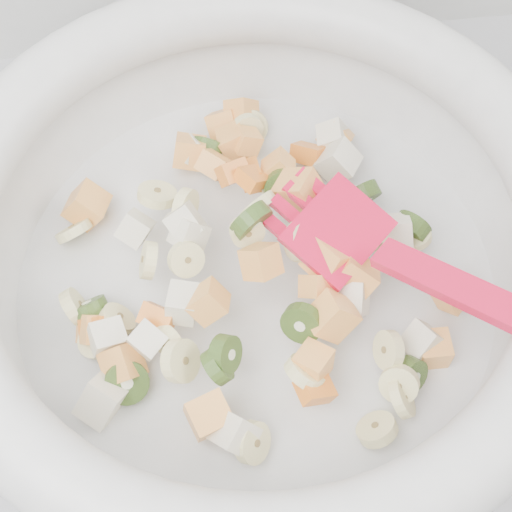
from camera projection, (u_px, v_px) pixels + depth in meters
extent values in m
cube|color=#A1A0A6|center=(288.00, 490.00, 0.93)|extent=(2.00, 0.60, 0.90)
cylinder|color=silver|center=(256.00, 285.00, 0.54)|extent=(0.34, 0.34, 0.02)
torus|color=silver|center=(256.00, 223.00, 0.48)|extent=(0.42, 0.42, 0.05)
cylinder|color=#FFF4AA|center=(167.00, 341.00, 0.49)|extent=(0.03, 0.03, 0.03)
cylinder|color=#FFF4AA|center=(117.00, 320.00, 0.50)|extent=(0.03, 0.03, 0.02)
cylinder|color=#FFF4AA|center=(253.00, 181.00, 0.54)|extent=(0.02, 0.03, 0.03)
cylinder|color=#FFF4AA|center=(250.00, 128.00, 0.59)|extent=(0.03, 0.03, 0.03)
cylinder|color=#FFF4AA|center=(253.00, 443.00, 0.46)|extent=(0.03, 0.03, 0.03)
cylinder|color=#FFF4AA|center=(76.00, 307.00, 0.51)|extent=(0.02, 0.04, 0.03)
cylinder|color=#FFF4AA|center=(354.00, 239.00, 0.51)|extent=(0.04, 0.01, 0.04)
cylinder|color=#FFF4AA|center=(247.00, 129.00, 0.58)|extent=(0.03, 0.02, 0.03)
cylinder|color=#FFF4AA|center=(157.00, 195.00, 0.54)|extent=(0.03, 0.03, 0.02)
cylinder|color=#FFF4AA|center=(181.00, 361.00, 0.47)|extent=(0.03, 0.04, 0.03)
cylinder|color=#FFF4AA|center=(259.00, 207.00, 0.51)|extent=(0.03, 0.03, 0.03)
cylinder|color=#FFF4AA|center=(305.00, 372.00, 0.47)|extent=(0.03, 0.04, 0.03)
cylinder|color=#FFF4AA|center=(303.00, 241.00, 0.50)|extent=(0.03, 0.03, 0.04)
cylinder|color=#FFF4AA|center=(148.00, 260.00, 0.50)|extent=(0.02, 0.03, 0.03)
cylinder|color=#FFF4AA|center=(186.00, 259.00, 0.50)|extent=(0.03, 0.02, 0.03)
cylinder|color=#FFF4AA|center=(371.00, 238.00, 0.52)|extent=(0.03, 0.02, 0.03)
cylinder|color=#FFF4AA|center=(74.00, 231.00, 0.54)|extent=(0.03, 0.03, 0.03)
cylinder|color=#FFF4AA|center=(402.00, 398.00, 0.48)|extent=(0.02, 0.03, 0.03)
cylinder|color=#FFF4AA|center=(186.00, 206.00, 0.52)|extent=(0.02, 0.03, 0.03)
cylinder|color=#FFF4AA|center=(97.00, 341.00, 0.50)|extent=(0.03, 0.03, 0.02)
cylinder|color=#FFF4AA|center=(415.00, 236.00, 0.53)|extent=(0.03, 0.02, 0.01)
cylinder|color=#FFF4AA|center=(388.00, 350.00, 0.48)|extent=(0.02, 0.03, 0.03)
cylinder|color=#FFF4AA|center=(377.00, 429.00, 0.47)|extent=(0.03, 0.03, 0.03)
cylinder|color=#FFF4AA|center=(247.00, 231.00, 0.50)|extent=(0.03, 0.02, 0.03)
cylinder|color=#FFF4AA|center=(399.00, 384.00, 0.48)|extent=(0.03, 0.03, 0.03)
cube|color=#FFA150|center=(278.00, 168.00, 0.54)|extent=(0.03, 0.03, 0.03)
cube|color=#FFA150|center=(208.00, 302.00, 0.48)|extent=(0.03, 0.03, 0.03)
cube|color=#FFA150|center=(335.00, 137.00, 0.58)|extent=(0.03, 0.03, 0.03)
cube|color=#FFA150|center=(299.00, 191.00, 0.52)|extent=(0.04, 0.04, 0.03)
cube|color=#FFA150|center=(242.00, 116.00, 0.59)|extent=(0.03, 0.03, 0.04)
cube|color=#FFA150|center=(209.00, 415.00, 0.46)|extent=(0.03, 0.03, 0.03)
cube|color=#FFA150|center=(87.00, 205.00, 0.55)|extent=(0.04, 0.03, 0.04)
cube|color=#FFA150|center=(94.00, 329.00, 0.50)|extent=(0.03, 0.03, 0.03)
cube|color=#FFA150|center=(234.00, 142.00, 0.58)|extent=(0.03, 0.03, 0.03)
cube|color=#FFA150|center=(452.00, 295.00, 0.51)|extent=(0.03, 0.03, 0.02)
cube|color=#FFA150|center=(317.00, 287.00, 0.49)|extent=(0.03, 0.02, 0.03)
cube|color=#FFA150|center=(190.00, 152.00, 0.57)|extent=(0.03, 0.03, 0.03)
cube|color=#FFA150|center=(213.00, 165.00, 0.55)|extent=(0.03, 0.03, 0.03)
cube|color=#FFA150|center=(356.00, 275.00, 0.50)|extent=(0.03, 0.04, 0.04)
cube|color=#FFA150|center=(261.00, 262.00, 0.48)|extent=(0.03, 0.03, 0.03)
cube|color=#FFA150|center=(123.00, 363.00, 0.49)|extent=(0.03, 0.03, 0.03)
cube|color=#FFA150|center=(332.00, 316.00, 0.48)|extent=(0.04, 0.03, 0.04)
cube|color=#FFA150|center=(224.00, 123.00, 0.59)|extent=(0.03, 0.03, 0.04)
cube|color=#FFA150|center=(247.00, 141.00, 0.57)|extent=(0.02, 0.02, 0.03)
cube|color=#FFA150|center=(329.00, 261.00, 0.50)|extent=(0.04, 0.04, 0.03)
cube|color=#FFA150|center=(312.00, 364.00, 0.47)|extent=(0.03, 0.03, 0.03)
cube|color=#FFA150|center=(433.00, 349.00, 0.50)|extent=(0.02, 0.02, 0.02)
cylinder|color=#5F8F2F|center=(295.00, 192.00, 0.53)|extent=(0.03, 0.03, 0.03)
cylinder|color=#5F8F2F|center=(126.00, 382.00, 0.48)|extent=(0.03, 0.04, 0.03)
cylinder|color=#5F8F2F|center=(411.00, 228.00, 0.53)|extent=(0.03, 0.03, 0.03)
cylinder|color=#5F8F2F|center=(251.00, 220.00, 0.49)|extent=(0.03, 0.03, 0.04)
cylinder|color=#5F8F2F|center=(302.00, 323.00, 0.48)|extent=(0.04, 0.02, 0.04)
cylinder|color=#5F8F2F|center=(90.00, 311.00, 0.51)|extent=(0.04, 0.03, 0.03)
cylinder|color=#5F8F2F|center=(207.00, 147.00, 0.57)|extent=(0.03, 0.02, 0.03)
cylinder|color=#5F8F2F|center=(283.00, 188.00, 0.53)|extent=(0.03, 0.03, 0.03)
cylinder|color=#5F8F2F|center=(217.00, 366.00, 0.47)|extent=(0.02, 0.03, 0.03)
cylinder|color=#5F8F2F|center=(364.00, 193.00, 0.55)|extent=(0.03, 0.02, 0.03)
cylinder|color=#5F8F2F|center=(225.00, 354.00, 0.47)|extent=(0.02, 0.03, 0.03)
cylinder|color=#5F8F2F|center=(410.00, 374.00, 0.49)|extent=(0.03, 0.03, 0.03)
cube|color=beige|center=(395.00, 235.00, 0.53)|extent=(0.03, 0.03, 0.03)
cube|color=beige|center=(102.00, 400.00, 0.48)|extent=(0.04, 0.04, 0.04)
cube|color=beige|center=(185.00, 222.00, 0.51)|extent=(0.03, 0.03, 0.03)
cube|color=beige|center=(182.00, 303.00, 0.49)|extent=(0.02, 0.03, 0.02)
cube|color=beige|center=(333.00, 137.00, 0.58)|extent=(0.03, 0.02, 0.03)
cube|color=beige|center=(197.00, 153.00, 0.57)|extent=(0.03, 0.03, 0.03)
cube|color=beige|center=(189.00, 234.00, 0.51)|extent=(0.03, 0.03, 0.03)
cube|color=beige|center=(135.00, 229.00, 0.52)|extent=(0.03, 0.03, 0.03)
cube|color=beige|center=(233.00, 433.00, 0.46)|extent=(0.04, 0.03, 0.03)
cube|color=beige|center=(147.00, 340.00, 0.48)|extent=(0.03, 0.03, 0.03)
cube|color=beige|center=(107.00, 337.00, 0.49)|extent=(0.03, 0.02, 0.02)
cube|color=beige|center=(352.00, 298.00, 0.50)|extent=(0.03, 0.03, 0.03)
cube|color=beige|center=(338.00, 161.00, 0.56)|extent=(0.04, 0.03, 0.03)
cube|color=beige|center=(422.00, 342.00, 0.50)|extent=(0.03, 0.03, 0.03)
cube|color=orange|center=(233.00, 172.00, 0.54)|extent=(0.03, 0.03, 0.02)
cube|color=orange|center=(158.00, 318.00, 0.49)|extent=(0.03, 0.03, 0.02)
cube|color=orange|center=(252.00, 179.00, 0.53)|extent=(0.03, 0.03, 0.02)
cube|color=orange|center=(250.00, 174.00, 0.55)|extent=(0.02, 0.03, 0.02)
cube|color=orange|center=(315.00, 389.00, 0.47)|extent=(0.03, 0.02, 0.02)
cube|color=orange|center=(308.00, 154.00, 0.57)|extent=(0.03, 0.03, 0.02)
cube|color=orange|center=(96.00, 329.00, 0.50)|extent=(0.02, 0.02, 0.03)
cube|color=red|center=(338.00, 231.00, 0.49)|extent=(0.08, 0.08, 0.02)
cube|color=red|center=(313.00, 185.00, 0.52)|extent=(0.02, 0.02, 0.01)
cube|color=red|center=(301.00, 198.00, 0.51)|extent=(0.02, 0.02, 0.01)
cube|color=red|center=(288.00, 212.00, 0.50)|extent=(0.02, 0.02, 0.01)
cube|color=red|center=(274.00, 226.00, 0.50)|extent=(0.02, 0.02, 0.01)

